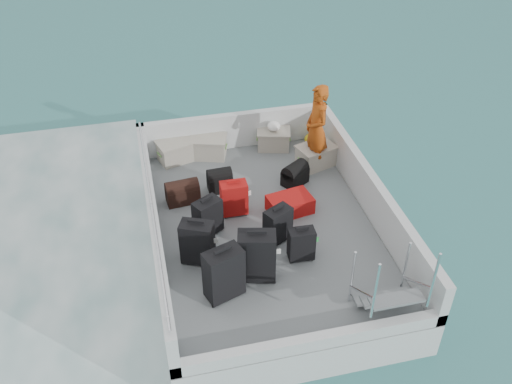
{
  "coord_description": "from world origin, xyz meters",
  "views": [
    {
      "loc": [
        -1.75,
        -6.7,
        6.5
      ],
      "look_at": [
        -0.06,
        0.41,
        1.0
      ],
      "focal_mm": 40.0,
      "sensor_mm": 36.0,
      "label": 1
    }
  ],
  "objects_px": {
    "suitcase_7": "(278,225)",
    "crate_3": "(316,157)",
    "suitcase_0": "(224,274)",
    "suitcase_5": "(234,199)",
    "suitcase_8": "(290,204)",
    "crate_1": "(209,147)",
    "suitcase_1": "(197,243)",
    "passenger": "(317,129)",
    "suitcase_2": "(208,217)",
    "suitcase_6": "(301,245)",
    "crate_2": "(274,140)",
    "crate_0": "(176,152)",
    "suitcase_3": "(257,257)"
  },
  "relations": [
    {
      "from": "suitcase_0",
      "to": "suitcase_5",
      "type": "relative_size",
      "value": 1.34
    },
    {
      "from": "suitcase_2",
      "to": "suitcase_8",
      "type": "bearing_deg",
      "value": -20.35
    },
    {
      "from": "suitcase_6",
      "to": "suitcase_7",
      "type": "bearing_deg",
      "value": 118.66
    },
    {
      "from": "suitcase_2",
      "to": "suitcase_1",
      "type": "bearing_deg",
      "value": -141.89
    },
    {
      "from": "suitcase_2",
      "to": "suitcase_3",
      "type": "distance_m",
      "value": 1.24
    },
    {
      "from": "suitcase_5",
      "to": "passenger",
      "type": "xyz_separation_m",
      "value": [
        1.68,
        0.97,
        0.51
      ]
    },
    {
      "from": "suitcase_1",
      "to": "crate_3",
      "type": "bearing_deg",
      "value": 62.33
    },
    {
      "from": "suitcase_7",
      "to": "crate_1",
      "type": "xyz_separation_m",
      "value": [
        -0.63,
        2.57,
        -0.11
      ]
    },
    {
      "from": "suitcase_6",
      "to": "passenger",
      "type": "height_order",
      "value": "passenger"
    },
    {
      "from": "suitcase_5",
      "to": "suitcase_0",
      "type": "bearing_deg",
      "value": -105.24
    },
    {
      "from": "suitcase_5",
      "to": "suitcase_6",
      "type": "xyz_separation_m",
      "value": [
        0.74,
        -1.27,
        -0.03
      ]
    },
    {
      "from": "suitcase_3",
      "to": "crate_1",
      "type": "bearing_deg",
      "value": 105.79
    },
    {
      "from": "suitcase_3",
      "to": "crate_3",
      "type": "height_order",
      "value": "suitcase_3"
    },
    {
      "from": "suitcase_1",
      "to": "crate_0",
      "type": "bearing_deg",
      "value": 113.04
    },
    {
      "from": "suitcase_1",
      "to": "passenger",
      "type": "height_order",
      "value": "passenger"
    },
    {
      "from": "crate_1",
      "to": "passenger",
      "type": "relative_size",
      "value": 0.38
    },
    {
      "from": "suitcase_2",
      "to": "crate_1",
      "type": "distance_m",
      "value": 2.19
    },
    {
      "from": "suitcase_7",
      "to": "crate_1",
      "type": "bearing_deg",
      "value": 75.42
    },
    {
      "from": "suitcase_8",
      "to": "crate_1",
      "type": "height_order",
      "value": "crate_1"
    },
    {
      "from": "suitcase_1",
      "to": "suitcase_2",
      "type": "bearing_deg",
      "value": 90.75
    },
    {
      "from": "suitcase_7",
      "to": "crate_1",
      "type": "height_order",
      "value": "suitcase_7"
    },
    {
      "from": "suitcase_3",
      "to": "suitcase_0",
      "type": "bearing_deg",
      "value": -142.13
    },
    {
      "from": "suitcase_8",
      "to": "crate_3",
      "type": "distance_m",
      "value": 1.44
    },
    {
      "from": "suitcase_0",
      "to": "suitcase_8",
      "type": "height_order",
      "value": "suitcase_0"
    },
    {
      "from": "suitcase_2",
      "to": "crate_1",
      "type": "height_order",
      "value": "suitcase_2"
    },
    {
      "from": "suitcase_8",
      "to": "crate_1",
      "type": "relative_size",
      "value": 1.13
    },
    {
      "from": "suitcase_6",
      "to": "passenger",
      "type": "relative_size",
      "value": 0.33
    },
    {
      "from": "suitcase_6",
      "to": "suitcase_7",
      "type": "distance_m",
      "value": 0.52
    },
    {
      "from": "suitcase_0",
      "to": "crate_1",
      "type": "distance_m",
      "value": 3.53
    },
    {
      "from": "suitcase_0",
      "to": "suitcase_8",
      "type": "xyz_separation_m",
      "value": [
        1.38,
        1.57,
        -0.26
      ]
    },
    {
      "from": "suitcase_5",
      "to": "crate_2",
      "type": "bearing_deg",
      "value": 58.17
    },
    {
      "from": "suitcase_3",
      "to": "crate_0",
      "type": "distance_m",
      "value": 3.37
    },
    {
      "from": "suitcase_5",
      "to": "crate_2",
      "type": "relative_size",
      "value": 1.02
    },
    {
      "from": "suitcase_3",
      "to": "passenger",
      "type": "bearing_deg",
      "value": 69.53
    },
    {
      "from": "suitcase_0",
      "to": "crate_2",
      "type": "distance_m",
      "value": 3.87
    },
    {
      "from": "suitcase_2",
      "to": "passenger",
      "type": "relative_size",
      "value": 0.38
    },
    {
      "from": "suitcase_1",
      "to": "crate_3",
      "type": "distance_m",
      "value": 3.17
    },
    {
      "from": "crate_1",
      "to": "suitcase_7",
      "type": "bearing_deg",
      "value": -76.17
    },
    {
      "from": "crate_0",
      "to": "suitcase_1",
      "type": "bearing_deg",
      "value": -90.19
    },
    {
      "from": "suitcase_1",
      "to": "suitcase_2",
      "type": "relative_size",
      "value": 1.15
    },
    {
      "from": "suitcase_2",
      "to": "crate_1",
      "type": "xyz_separation_m",
      "value": [
        0.37,
        2.15,
        -0.12
      ]
    },
    {
      "from": "suitcase_2",
      "to": "crate_0",
      "type": "relative_size",
      "value": 1.0
    },
    {
      "from": "suitcase_6",
      "to": "crate_0",
      "type": "relative_size",
      "value": 0.87
    },
    {
      "from": "suitcase_3",
      "to": "suitcase_6",
      "type": "bearing_deg",
      "value": 31.3
    },
    {
      "from": "suitcase_3",
      "to": "suitcase_8",
      "type": "relative_size",
      "value": 1.14
    },
    {
      "from": "suitcase_7",
      "to": "crate_3",
      "type": "distance_m",
      "value": 2.18
    },
    {
      "from": "suitcase_7",
      "to": "crate_2",
      "type": "distance_m",
      "value": 2.65
    },
    {
      "from": "suitcase_5",
      "to": "crate_2",
      "type": "height_order",
      "value": "suitcase_5"
    },
    {
      "from": "suitcase_1",
      "to": "crate_2",
      "type": "relative_size",
      "value": 1.21
    },
    {
      "from": "suitcase_2",
      "to": "crate_2",
      "type": "distance_m",
      "value": 2.7
    }
  ]
}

